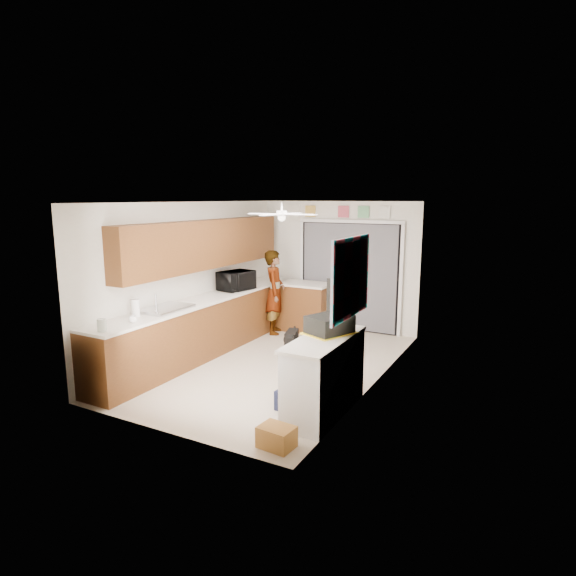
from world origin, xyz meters
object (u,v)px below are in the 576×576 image
at_px(dog, 292,341).
at_px(microwave, 236,281).
at_px(navy_crate, 295,400).
at_px(cup, 133,319).
at_px(man, 275,292).
at_px(paper_towel_roll, 135,308).
at_px(cardboard_box, 277,437).
at_px(suitcase, 330,324).

bearing_deg(dog, microwave, 152.64).
bearing_deg(navy_crate, dog, 118.71).
relative_size(microwave, dog, 1.06).
bearing_deg(navy_crate, microwave, 137.28).
bearing_deg(cup, man, 85.13).
height_order(microwave, dog, microwave).
bearing_deg(cup, paper_towel_roll, 128.61).
relative_size(microwave, cardboard_box, 1.69).
xyz_separation_m(man, dog, (0.89, -1.00, -0.57)).
distance_m(microwave, paper_towel_roll, 2.29).
distance_m(cup, man, 3.32).
relative_size(man, dog, 2.76).
relative_size(suitcase, man, 0.32).
relative_size(paper_towel_roll, man, 0.15).
distance_m(navy_crate, dog, 2.11).
bearing_deg(cup, suitcase, 16.74).
bearing_deg(microwave, cup, -166.51).
xyz_separation_m(microwave, paper_towel_roll, (-0.13, -2.29, -0.05)).
height_order(navy_crate, man, man).
bearing_deg(cup, microwave, 91.62).
height_order(microwave, cup, microwave).
xyz_separation_m(cardboard_box, man, (-2.15, 3.75, 0.68)).
height_order(cup, man, man).
xyz_separation_m(cup, navy_crate, (2.18, 0.46, -0.86)).
bearing_deg(navy_crate, cardboard_box, -74.53).
relative_size(suitcase, dog, 0.89).
distance_m(cup, dog, 2.69).
xyz_separation_m(paper_towel_roll, navy_crate, (2.38, 0.21, -0.94)).
bearing_deg(microwave, suitcase, -112.87).
bearing_deg(dog, man, 114.99).
height_order(microwave, paper_towel_roll, microwave).
height_order(microwave, cardboard_box, microwave).
distance_m(paper_towel_roll, navy_crate, 2.57).
relative_size(microwave, paper_towel_roll, 2.50).
height_order(paper_towel_roll, navy_crate, paper_towel_roll).
bearing_deg(suitcase, navy_crate, -114.57).
relative_size(paper_towel_roll, suitcase, 0.48).
height_order(suitcase, cardboard_box, suitcase).
distance_m(paper_towel_roll, man, 3.10).
height_order(cardboard_box, navy_crate, navy_crate).
bearing_deg(navy_crate, suitcase, 42.75).
height_order(navy_crate, dog, dog).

